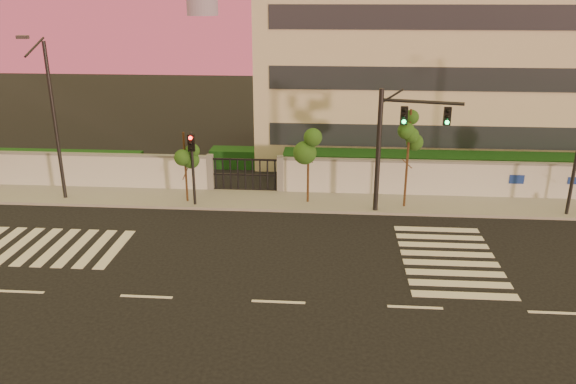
# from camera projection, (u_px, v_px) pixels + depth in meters

# --- Properties ---
(ground) EXTENTS (120.00, 120.00, 0.00)m
(ground) POSITION_uv_depth(u_px,v_px,m) (278.00, 302.00, 20.76)
(ground) COLOR black
(ground) RESTS_ON ground
(sidewalk) EXTENTS (60.00, 3.00, 0.15)m
(sidewalk) POSITION_uv_depth(u_px,v_px,m) (296.00, 201.00, 30.61)
(sidewalk) COLOR gray
(sidewalk) RESTS_ON ground
(perimeter_wall) EXTENTS (60.00, 0.36, 2.20)m
(perimeter_wall) POSITION_uv_depth(u_px,v_px,m) (300.00, 176.00, 31.68)
(perimeter_wall) COLOR silver
(perimeter_wall) RESTS_ON ground
(hedge_row) EXTENTS (41.00, 4.25, 1.80)m
(hedge_row) POSITION_uv_depth(u_px,v_px,m) (319.00, 166.00, 34.26)
(hedge_row) COLOR black
(hedge_row) RESTS_ON ground
(institutional_building) EXTENTS (24.40, 12.40, 12.25)m
(institutional_building) POSITION_uv_depth(u_px,v_px,m) (437.00, 64.00, 38.73)
(institutional_building) COLOR beige
(institutional_building) RESTS_ON ground
(road_markings) EXTENTS (57.00, 7.62, 0.02)m
(road_markings) POSITION_uv_depth(u_px,v_px,m) (250.00, 256.00, 24.41)
(road_markings) COLOR silver
(road_markings) RESTS_ON ground
(street_tree_c) EXTENTS (1.36, 1.08, 3.98)m
(street_tree_c) POSITION_uv_depth(u_px,v_px,m) (185.00, 151.00, 29.55)
(street_tree_c) COLOR #382314
(street_tree_c) RESTS_ON ground
(street_tree_d) EXTENTS (1.55, 1.24, 4.09)m
(street_tree_d) POSITION_uv_depth(u_px,v_px,m) (309.00, 150.00, 29.44)
(street_tree_d) COLOR #382314
(street_tree_d) RESTS_ON ground
(street_tree_e) EXTENTS (1.51, 1.20, 5.33)m
(street_tree_e) POSITION_uv_depth(u_px,v_px,m) (409.00, 137.00, 28.49)
(street_tree_e) COLOR #382314
(street_tree_e) RESTS_ON ground
(traffic_signal_main) EXTENTS (4.05, 1.05, 6.45)m
(traffic_signal_main) POSITION_uv_depth(u_px,v_px,m) (396.00, 137.00, 27.84)
(traffic_signal_main) COLOR black
(traffic_signal_main) RESTS_ON ground
(traffic_signal_secondary) EXTENTS (0.32, 0.32, 4.09)m
(traffic_signal_secondary) POSITION_uv_depth(u_px,v_px,m) (192.00, 160.00, 29.16)
(traffic_signal_secondary) COLOR black
(traffic_signal_secondary) RESTS_ON ground
(streetlight_west) EXTENTS (0.53, 2.15, 8.93)m
(streetlight_west) POSITION_uv_depth(u_px,v_px,m) (52.00, 114.00, 29.27)
(streetlight_west) COLOR black
(streetlight_west) RESTS_ON ground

